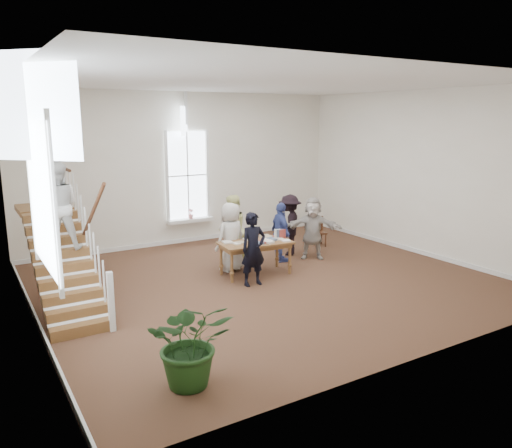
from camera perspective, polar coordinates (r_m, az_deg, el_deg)
ground at (r=11.76m, az=1.19°, el=-6.51°), size 10.00×10.00×0.00m
room_shell at (r=15.41m, az=-7.58°, el=-0.60°), size 10.49×10.00×10.00m
staircase at (r=10.51m, az=-21.55°, el=-0.44°), size 1.10×4.10×2.92m
library_table at (r=12.05m, az=0.02°, el=-2.43°), size 1.81×1.03×0.87m
police_officer at (r=11.25m, az=-0.31°, el=-2.89°), size 0.61×0.40×1.68m
elderly_woman at (r=12.35m, az=-2.89°, el=-1.48°), size 0.94×0.71×1.71m
person_yellow at (r=12.90m, az=-2.77°, el=-0.67°), size 1.06×0.93×1.81m
woman_cluster_a at (r=13.14m, az=2.84°, el=-0.95°), size 0.51×0.97×1.58m
woman_cluster_b at (r=13.83m, az=3.86°, el=-0.09°), size 1.21×1.22×1.69m
woman_cluster_c at (r=13.49m, az=6.49°, el=-0.48°), size 1.55×1.31×1.67m
floor_plant at (r=7.24m, az=-7.43°, el=-13.25°), size 1.45×1.36×1.31m
side_chair at (r=14.98m, az=7.12°, el=-0.67°), size 0.46×0.46×0.86m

